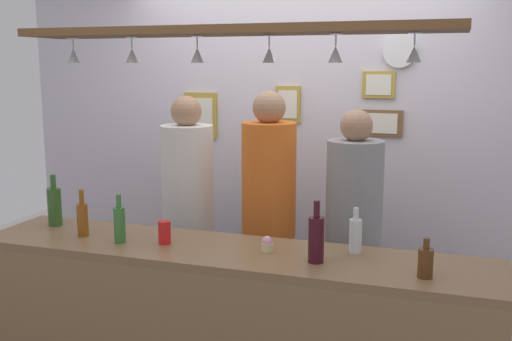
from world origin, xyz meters
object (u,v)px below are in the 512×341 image
object	(u,v)px
person_right_grey_shirt	(354,218)
cupcake	(267,244)
picture_frame_crest	(288,104)
wall_clock	(400,51)
bottle_beer_amber_tall	(83,218)
bottle_soda_clear	(355,235)
picture_frame_caricature	(201,115)
bottle_wine_dark_red	(316,238)
picture_frame_lower_pair	(380,123)
drink_can	(165,232)
person_middle_orange_shirt	(269,201)
bottle_beer_brown_stubby	(426,262)
picture_frame_upper_small	(379,85)
person_left_white_patterned_shirt	(188,198)
bottle_champagne_green	(55,205)
bottle_beer_green_import	(120,224)

from	to	relation	value
person_right_grey_shirt	cupcake	size ratio (longest dim) A/B	20.96
picture_frame_crest	wall_clock	xyz separation A→B (m)	(0.77, -0.01, 0.37)
bottle_beer_amber_tall	bottle_soda_clear	distance (m)	1.47
wall_clock	cupcake	bearing A→B (deg)	-109.73
picture_frame_caricature	bottle_wine_dark_red	bearing A→B (deg)	-49.97
person_right_grey_shirt	picture_frame_lower_pair	xyz separation A→B (m)	(0.06, 0.64, 0.51)
bottle_wine_dark_red	bottle_soda_clear	bearing A→B (deg)	52.98
cupcake	drink_can	bearing A→B (deg)	-174.81
picture_frame_lower_pair	wall_clock	distance (m)	0.50
person_middle_orange_shirt	bottle_beer_brown_stubby	xyz separation A→B (m)	(0.99, -0.87, -0.01)
cupcake	picture_frame_lower_pair	size ratio (longest dim) A/B	0.26
picture_frame_upper_small	picture_frame_caricature	bearing A→B (deg)	180.00
picture_frame_upper_small	picture_frame_lower_pair	world-z (taller)	picture_frame_upper_small
person_left_white_patterned_shirt	wall_clock	world-z (taller)	wall_clock
bottle_beer_amber_tall	bottle_champagne_green	bearing A→B (deg)	154.02
picture_frame_upper_small	person_left_white_patterned_shirt	bearing A→B (deg)	-150.56
bottle_beer_brown_stubby	wall_clock	distance (m)	1.80
person_right_grey_shirt	person_left_white_patterned_shirt	bearing A→B (deg)	-180.00
person_right_grey_shirt	bottle_beer_green_import	distance (m)	1.38
bottle_champagne_green	person_right_grey_shirt	bearing A→B (deg)	21.86
picture_frame_upper_small	picture_frame_lower_pair	size ratio (longest dim) A/B	0.73
person_middle_orange_shirt	bottle_beer_amber_tall	bearing A→B (deg)	-135.76
bottle_champagne_green	picture_frame_crest	world-z (taller)	picture_frame_crest
person_right_grey_shirt	wall_clock	xyz separation A→B (m)	(0.17, 0.63, 1.00)
bottle_wine_dark_red	picture_frame_upper_small	size ratio (longest dim) A/B	1.36
person_right_grey_shirt	bottle_beer_brown_stubby	world-z (taller)	person_right_grey_shirt
picture_frame_lower_pair	bottle_champagne_green	bearing A→B (deg)	-142.66
bottle_beer_brown_stubby	wall_clock	world-z (taller)	wall_clock
bottle_champagne_green	picture_frame_crest	bearing A→B (deg)	51.17
picture_frame_crest	bottle_champagne_green	bearing A→B (deg)	-128.83
drink_can	picture_frame_crest	size ratio (longest dim) A/B	0.47
picture_frame_caricature	drink_can	bearing A→B (deg)	-73.92
person_middle_orange_shirt	picture_frame_crest	world-z (taller)	picture_frame_crest
person_right_grey_shirt	picture_frame_caricature	distance (m)	1.52
bottle_beer_green_import	person_middle_orange_shirt	bearing A→B (deg)	56.35
bottle_champagne_green	person_left_white_patterned_shirt	bearing A→B (deg)	50.34
drink_can	cupcake	size ratio (longest dim) A/B	1.56
person_middle_orange_shirt	bottle_beer_green_import	bearing A→B (deg)	-123.65
person_left_white_patterned_shirt	picture_frame_upper_small	distance (m)	1.50
person_right_grey_shirt	bottle_beer_brown_stubby	bearing A→B (deg)	-62.38
person_right_grey_shirt	wall_clock	distance (m)	1.19
person_right_grey_shirt	bottle_beer_brown_stubby	xyz separation A→B (m)	(0.46, -0.87, 0.05)
bottle_champagne_green	picture_frame_lower_pair	world-z (taller)	picture_frame_lower_pair
drink_can	picture_frame_caricature	distance (m)	1.56
bottle_champagne_green	picture_frame_crest	xyz separation A→B (m)	(1.04, 1.30, 0.53)
bottle_champagne_green	bottle_soda_clear	bearing A→B (deg)	1.30
bottle_beer_green_import	picture_frame_caricature	distance (m)	1.56
person_left_white_patterned_shirt	bottle_wine_dark_red	bearing A→B (deg)	-38.13
picture_frame_crest	picture_frame_upper_small	bearing A→B (deg)	0.00
person_right_grey_shirt	bottle_wine_dark_red	distance (m)	0.83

